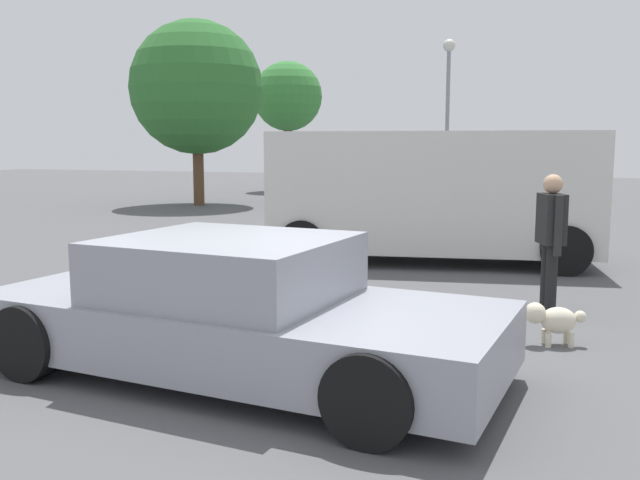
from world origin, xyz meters
TOP-DOWN VIEW (x-y plane):
  - ground_plane at (0.00, 0.00)m, footprint 80.00×80.00m
  - sedan_foreground at (-0.26, 0.06)m, footprint 4.59×2.29m
  - dog at (2.25, 1.88)m, footprint 0.59×0.35m
  - van_white at (0.17, 6.40)m, footprint 5.50×2.94m
  - pedestrian at (2.16, 3.25)m, footprint 0.36×0.54m
  - light_post_near at (-1.99, 20.17)m, footprint 0.44×0.44m
  - tree_back_center at (-9.12, 22.37)m, footprint 2.91×2.91m
  - tree_back_right at (-9.05, 14.69)m, footprint 4.24×4.24m

SIDE VIEW (x-z plane):
  - ground_plane at x=0.00m, z-range 0.00..0.00m
  - dog at x=2.25m, z-range 0.05..0.47m
  - sedan_foreground at x=-0.26m, z-range -0.04..1.13m
  - pedestrian at x=2.16m, z-range 0.15..1.76m
  - van_white at x=0.17m, z-range 0.09..2.25m
  - tree_back_right at x=-9.05m, z-range 0.81..6.69m
  - light_post_near at x=-1.99m, z-range 1.08..6.74m
  - tree_back_center at x=-9.12m, z-range 1.22..6.66m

